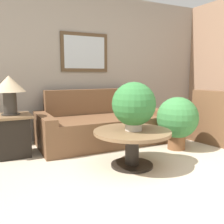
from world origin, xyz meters
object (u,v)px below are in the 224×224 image
couch_main (101,126)px  potted_plant_on_table (134,105)px  armchair (221,125)px  side_table (12,135)px  table_lamp (9,88)px  coffee_table (132,140)px  potted_plant_floor (177,119)px

couch_main → potted_plant_on_table: (-0.07, -1.18, 0.50)m
couch_main → armchair: (1.91, -0.83, 0.00)m
side_table → table_lamp: (-0.00, 0.00, 0.67)m
armchair → coffee_table: bearing=91.1°
coffee_table → table_lamp: bearing=139.6°
armchair → side_table: armchair is taller
potted_plant_floor → side_table: bearing=161.2°
table_lamp → potted_plant_on_table: size_ratio=0.91×
coffee_table → armchair: bearing=10.1°
side_table → potted_plant_floor: size_ratio=0.73×
coffee_table → potted_plant_on_table: potted_plant_on_table is taller
armchair → potted_plant_floor: 1.02m
couch_main → table_lamp: bearing=-177.4°
coffee_table → potted_plant_floor: potted_plant_floor is taller
couch_main → table_lamp: 1.57m
side_table → couch_main: bearing=2.6°
potted_plant_on_table → potted_plant_floor: bearing=18.2°
coffee_table → side_table: side_table is taller
armchair → coffee_table: armchair is taller
couch_main → side_table: size_ratio=3.51×
coffee_table → table_lamp: size_ratio=1.77×
couch_main → coffee_table: bearing=-94.6°
coffee_table → couch_main: bearing=85.4°
potted_plant_on_table → potted_plant_floor: (0.98, 0.32, -0.31)m
potted_plant_on_table → coffee_table: bearing=-160.8°
side_table → table_lamp: 0.67m
armchair → side_table: 3.41m
couch_main → coffee_table: size_ratio=2.15×
couch_main → side_table: bearing=-177.4°
side_table → potted_plant_on_table: (1.34, -1.11, 0.48)m
table_lamp → potted_plant_floor: (2.32, -0.79, -0.50)m
table_lamp → potted_plant_on_table: (1.34, -1.11, -0.19)m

